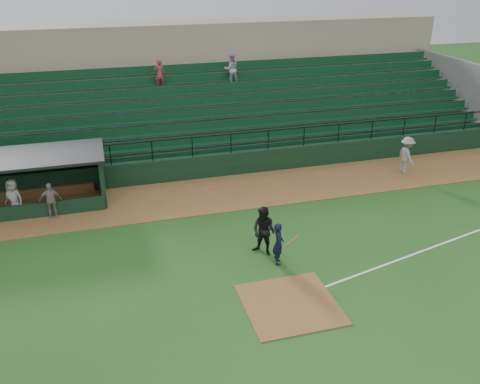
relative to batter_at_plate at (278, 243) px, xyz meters
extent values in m
plane|color=#204F19|center=(-0.47, -1.49, -0.83)|extent=(90.00, 90.00, 0.00)
cube|color=brown|center=(-0.47, 6.51, -0.81)|extent=(40.00, 4.00, 0.03)
cube|color=brown|center=(-0.47, -2.49, -0.81)|extent=(3.00, 3.00, 0.03)
cube|color=white|center=(7.53, -0.29, -0.82)|extent=(17.49, 4.44, 0.01)
cube|color=black|center=(-0.47, 8.71, -0.23)|extent=(36.00, 0.35, 1.20)
cylinder|color=black|center=(-0.47, 8.71, 1.37)|extent=(36.00, 0.06, 0.06)
cube|color=slate|center=(-0.47, 13.61, 0.97)|extent=(36.00, 9.00, 3.60)
cube|color=#103D21|center=(-0.47, 13.11, 1.42)|extent=(34.56, 8.00, 4.05)
cube|color=slate|center=(17.53, 13.66, 1.27)|extent=(0.35, 9.50, 4.20)
cube|color=gray|center=(-0.47, 20.11, 2.37)|extent=(38.00, 3.00, 6.40)
cube|color=slate|center=(-0.47, 18.11, 2.87)|extent=(36.00, 2.00, 0.20)
imported|color=#B4B4B4|center=(2.37, 15.41, 3.26)|extent=(0.91, 0.71, 1.87)
imported|color=brown|center=(-2.03, 15.41, 3.19)|extent=(0.63, 0.41, 1.73)
cube|color=black|center=(-10.22, 8.91, 0.32)|extent=(8.50, 0.20, 2.30)
cube|color=black|center=(-5.97, 7.61, 0.32)|extent=(0.20, 2.60, 2.30)
cube|color=olive|center=(-10.22, 8.51, -0.58)|extent=(7.65, 0.40, 0.50)
cube|color=black|center=(-10.22, 6.26, -0.48)|extent=(8.50, 0.12, 0.70)
imported|color=black|center=(0.00, 0.00, 0.00)|extent=(0.52, 0.68, 1.65)
cylinder|color=olive|center=(0.40, -0.20, 0.12)|extent=(0.79, 0.34, 0.35)
imported|color=black|center=(-0.31, 0.77, 0.15)|extent=(1.19, 1.19, 1.95)
imported|color=gray|center=(9.31, 6.35, 0.18)|extent=(0.77, 1.28, 1.95)
imported|color=gray|center=(-8.20, 6.13, 0.00)|extent=(0.93, 0.39, 1.58)
imported|color=gray|center=(-9.71, 6.61, 0.07)|extent=(1.01, 0.91, 1.73)
camera|label=1|loc=(-5.80, -15.25, 9.54)|focal=38.46mm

